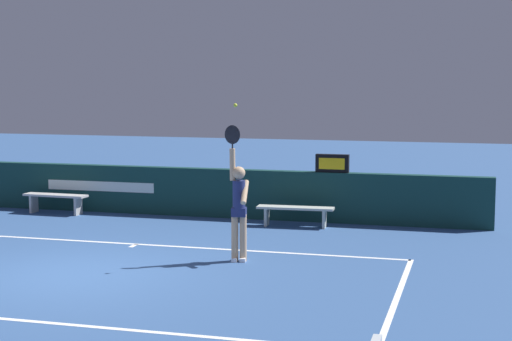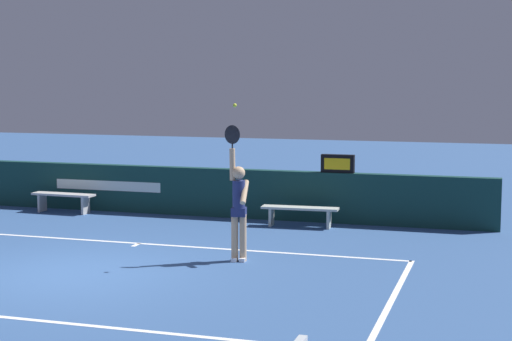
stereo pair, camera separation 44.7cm
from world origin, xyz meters
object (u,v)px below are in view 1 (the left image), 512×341
Objects in this scene: courtside_bench_far at (295,211)px; tennis_ball at (235,105)px; speed_display at (332,163)px; tennis_player at (239,205)px; courtside_bench_near at (56,199)px.

tennis_ball is at bearing -93.53° from courtside_bench_far.
speed_display is 0.44× the size of courtside_bench_far.
courtside_bench_far is (0.24, 3.83, -2.48)m from tennis_ball.
tennis_player is (-0.94, -4.37, -0.33)m from speed_display.
speed_display is 11.27× the size of tennis_ball.
tennis_player is 36.73× the size of tennis_ball.
tennis_player reaches higher than courtside_bench_near.
courtside_bench_near is 0.94× the size of courtside_bench_far.
courtside_bench_far is at bearing -1.40° from courtside_bench_near.
courtside_bench_near is (-5.79, 3.98, -2.47)m from tennis_ball.
courtside_bench_far is at bearing 86.47° from tennis_ball.
tennis_ball reaches higher than courtside_bench_far.
tennis_player is 1.82m from tennis_ball.
courtside_bench_far is at bearing -131.89° from speed_display.
tennis_ball is (0.01, -0.23, 1.80)m from tennis_player.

